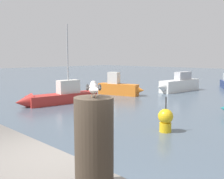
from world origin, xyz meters
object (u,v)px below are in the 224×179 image
Objects in this scene: seagull at (94,88)px; channel_buoy at (165,119)px; mooring_post at (94,144)px; boat_orange at (120,88)px; boat_red at (57,97)px; boat_white at (178,85)px.

channel_buoy is (-3.18, 6.43, -2.00)m from seagull.
boat_orange is at bearing 131.13° from mooring_post.
boat_orange is at bearing 131.13° from seagull.
seagull reaches higher than boat_orange.
seagull is 13.13m from boat_red.
seagull is at bearing 138.14° from mooring_post.
boat_red is 7.78m from channel_buoy.
boat_orange is 9.37m from channel_buoy.
boat_orange is (-10.60, 12.14, -1.94)m from seagull.
boat_red is (-10.95, 6.97, -1.50)m from mooring_post.
boat_red reaches higher than seagull.
seagull is 0.24× the size of channel_buoy.
mooring_post is 7.32m from channel_buoy.
seagull reaches higher than channel_buoy.
seagull is at bearing -48.87° from boat_orange.
channel_buoy is (7.76, -0.53, 0.05)m from boat_red.
boat_red reaches higher than boat_orange.
channel_buoy is at bearing 116.32° from seagull.
mooring_post is 16.19m from boat_orange.
boat_orange is (0.34, 5.18, 0.11)m from boat_red.
mooring_post is 0.69× the size of channel_buoy.
boat_white is at bearing 116.86° from seagull.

